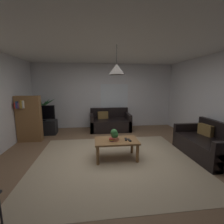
{
  "coord_description": "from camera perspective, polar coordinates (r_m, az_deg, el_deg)",
  "views": [
    {
      "loc": [
        -0.45,
        -3.47,
        1.7
      ],
      "look_at": [
        0.0,
        0.3,
        1.05
      ],
      "focal_mm": 24.89,
      "sensor_mm": 36.0,
      "label": 1
    }
  ],
  "objects": [
    {
      "name": "floor",
      "position": [
        3.9,
        0.55,
        -16.32
      ],
      "size": [
        5.54,
        5.63,
        0.02
      ],
      "primitive_type": "cube",
      "color": "brown",
      "rests_on": "ground"
    },
    {
      "name": "rug",
      "position": [
        3.71,
        0.97,
        -17.47
      ],
      "size": [
        3.6,
        3.1,
        0.01
      ],
      "primitive_type": "cube",
      "color": "tan",
      "rests_on": "ground"
    },
    {
      "name": "wall_back",
      "position": [
        6.35,
        -2.76,
        5.86
      ],
      "size": [
        5.66,
        0.06,
        2.55
      ],
      "primitive_type": "cube",
      "color": "silver",
      "rests_on": "ground"
    },
    {
      "name": "ceiling",
      "position": [
        3.61,
        0.62,
        23.54
      ],
      "size": [
        5.54,
        5.63,
        0.02
      ],
      "primitive_type": "cube",
      "color": "white"
    },
    {
      "name": "window_pane",
      "position": [
        6.36,
        0.85,
        5.63
      ],
      "size": [
        1.11,
        0.01,
        1.02
      ],
      "primitive_type": "cube",
      "color": "white"
    },
    {
      "name": "couch_under_window",
      "position": [
        5.99,
        -0.74,
        -4.07
      ],
      "size": [
        1.5,
        0.88,
        0.82
      ],
      "color": "black",
      "rests_on": "ground"
    },
    {
      "name": "couch_right_side",
      "position": [
        4.49,
        31.65,
        -10.34
      ],
      "size": [
        0.88,
        1.55,
        0.82
      ],
      "rotation": [
        0.0,
        0.0,
        -1.57
      ],
      "color": "black",
      "rests_on": "ground"
    },
    {
      "name": "coffee_table",
      "position": [
        3.68,
        1.6,
        -11.33
      ],
      "size": [
        1.0,
        0.61,
        0.45
      ],
      "color": "olive",
      "rests_on": "ground"
    },
    {
      "name": "book_on_table_0",
      "position": [
        3.58,
        0.23,
        -10.47
      ],
      "size": [
        0.13,
        0.1,
        0.02
      ],
      "primitive_type": "cube",
      "rotation": [
        0.0,
        0.0,
        0.09
      ],
      "color": "#72387F",
      "rests_on": "coffee_table"
    },
    {
      "name": "book_on_table_1",
      "position": [
        3.57,
        0.22,
        -10.15
      ],
      "size": [
        0.16,
        0.14,
        0.02
      ],
      "primitive_type": "cube",
      "rotation": [
        0.0,
        0.0,
        0.29
      ],
      "color": "gold",
      "rests_on": "coffee_table"
    },
    {
      "name": "book_on_table_2",
      "position": [
        3.57,
        -0.01,
        -9.81
      ],
      "size": [
        0.13,
        0.11,
        0.02
      ],
      "primitive_type": "cube",
      "rotation": [
        0.0,
        0.0,
        -0.07
      ],
      "color": "#B22D2D",
      "rests_on": "coffee_table"
    },
    {
      "name": "remote_on_table_0",
      "position": [
        3.68,
        5.09,
        -9.93
      ],
      "size": [
        0.07,
        0.17,
        0.02
      ],
      "primitive_type": "cube",
      "rotation": [
        0.0,
        0.0,
        3.01
      ],
      "color": "black",
      "rests_on": "coffee_table"
    },
    {
      "name": "remote_on_table_1",
      "position": [
        3.64,
        6.36,
        -10.19
      ],
      "size": [
        0.07,
        0.16,
        0.02
      ],
      "primitive_type": "cube",
      "rotation": [
        0.0,
        0.0,
        0.12
      ],
      "color": "black",
      "rests_on": "coffee_table"
    },
    {
      "name": "potted_plant_on_table",
      "position": [
        3.58,
        0.97,
        -8.36
      ],
      "size": [
        0.2,
        0.18,
        0.27
      ],
      "color": "#B77051",
      "rests_on": "coffee_table"
    },
    {
      "name": "tv_stand",
      "position": [
        5.99,
        -23.9,
        -5.16
      ],
      "size": [
        0.9,
        0.44,
        0.5
      ],
      "primitive_type": "cube",
      "color": "black",
      "rests_on": "ground"
    },
    {
      "name": "tv",
      "position": [
        5.87,
        -24.3,
        -0.28
      ],
      "size": [
        0.85,
        0.16,
        0.53
      ],
      "color": "black",
      "rests_on": "tv_stand"
    },
    {
      "name": "potted_palm_corner",
      "position": [
        6.37,
        -23.76,
        -1.21
      ],
      "size": [
        0.86,
        0.84,
        1.29
      ],
      "color": "brown",
      "rests_on": "ground"
    },
    {
      "name": "bookshelf_corner",
      "position": [
        5.33,
        -28.24,
        -2.13
      ],
      "size": [
        0.7,
        0.31,
        1.4
      ],
      "color": "olive",
      "rests_on": "ground"
    },
    {
      "name": "pendant_lamp",
      "position": [
        3.46,
        1.74,
        15.42
      ],
      "size": [
        0.35,
        0.35,
        0.62
      ],
      "color": "black"
    }
  ]
}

